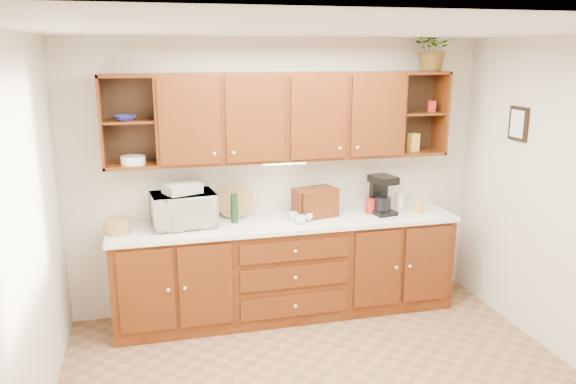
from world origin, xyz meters
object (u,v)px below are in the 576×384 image
bread_box (315,202)px  coffee_maker (382,195)px  potted_plant (434,48)px  microwave (183,210)px

bread_box → coffee_maker: (0.66, -0.05, 0.04)m
bread_box → potted_plant: (1.17, 0.04, 1.43)m
microwave → potted_plant: (2.41, 0.05, 1.41)m
microwave → bread_box: (1.24, 0.01, -0.02)m
microwave → coffee_maker: bearing=-7.6°
bread_box → potted_plant: 1.85m
microwave → potted_plant: 2.79m
bread_box → potted_plant: bearing=-12.2°
microwave → bread_box: size_ratio=1.42×
potted_plant → coffee_maker: bearing=-170.3°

